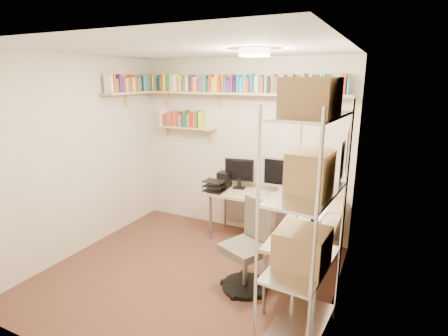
{
  "coord_description": "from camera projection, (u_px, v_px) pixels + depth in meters",
  "views": [
    {
      "loc": [
        1.96,
        -3.08,
        2.24
      ],
      "look_at": [
        0.21,
        0.55,
        1.18
      ],
      "focal_mm": 28.0,
      "sensor_mm": 36.0,
      "label": 1
    }
  ],
  "objects": [
    {
      "name": "ground",
      "position": [
        188.0,
        275.0,
        4.07
      ],
      "size": [
        3.2,
        3.2,
        0.0
      ],
      "primitive_type": "plane",
      "color": "#4C2C20",
      "rests_on": "ground"
    },
    {
      "name": "room_shell",
      "position": [
        184.0,
        144.0,
        3.68
      ],
      "size": [
        3.24,
        3.04,
        2.52
      ],
      "color": "beige",
      "rests_on": "ground"
    },
    {
      "name": "wall_shelves",
      "position": [
        207.0,
        92.0,
        4.86
      ],
      "size": [
        3.12,
        1.09,
        0.8
      ],
      "color": "tan",
      "rests_on": "ground"
    },
    {
      "name": "corner_desk",
      "position": [
        272.0,
        203.0,
        4.44
      ],
      "size": [
        1.85,
        1.77,
        1.2
      ],
      "color": "#D7B98C",
      "rests_on": "ground"
    },
    {
      "name": "office_chair",
      "position": [
        249.0,
        252.0,
        3.75
      ],
      "size": [
        0.58,
        0.58,
        0.99
      ],
      "rotation": [
        0.0,
        0.0,
        -0.43
      ],
      "color": "black",
      "rests_on": "ground"
    },
    {
      "name": "wire_rack",
      "position": [
        306.0,
        192.0,
        2.69
      ],
      "size": [
        0.51,
        0.93,
        2.24
      ],
      "rotation": [
        0.0,
        0.0,
        -0.09
      ],
      "color": "silver",
      "rests_on": "ground"
    }
  ]
}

